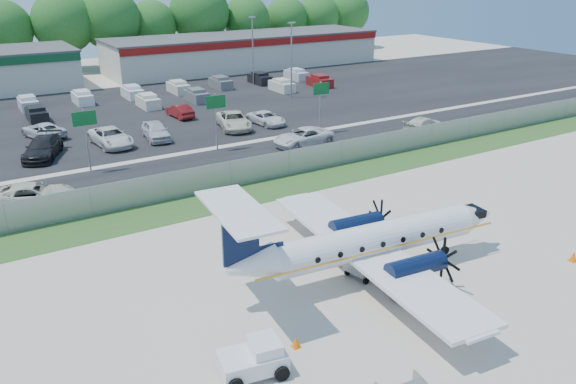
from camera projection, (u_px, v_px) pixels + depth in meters
ground at (346, 267)px, 30.21m from camera, size 170.00×170.00×0.00m
grass_verge at (244, 195)px, 39.73m from camera, size 170.00×4.00×0.02m
access_road at (204, 168)px, 45.28m from camera, size 170.00×8.00×0.02m
parking_lot at (128, 114)px, 61.94m from camera, size 170.00×32.00×0.02m
perimeter_fence at (231, 174)px, 40.94m from camera, size 120.00×0.06×1.99m
building_east at (245, 51)px, 90.99m from camera, size 44.40×12.40×5.24m
sign_left at (85, 127)px, 43.18m from camera, size 1.80×0.26×5.00m
sign_mid at (216, 110)px, 48.50m from camera, size 1.80×0.26×5.00m
sign_right at (321, 96)px, 53.82m from camera, size 1.80×0.26×5.00m
light_pole_ne at (291, 55)px, 68.10m from camera, size 0.90×0.35×9.09m
light_pole_se at (253, 46)px, 76.03m from camera, size 0.90×0.35×9.09m
tree_line at (65, 70)px, 88.92m from camera, size 112.00×6.00×14.00m
aircraft at (369, 241)px, 28.70m from camera, size 16.59×16.34×5.11m
pushback_tug at (255, 358)px, 22.07m from camera, size 2.82×2.25×1.40m
baggage_cart_near at (367, 265)px, 29.27m from camera, size 2.48×1.79×1.18m
cone_nose at (573, 257)px, 30.69m from camera, size 0.42×0.42×0.59m
cone_port_wing at (296, 342)px, 23.71m from camera, size 0.36×0.36×0.52m
cone_starboard_wing at (254, 227)px, 34.33m from camera, size 0.38×0.38×0.54m
road_car_west at (35, 206)px, 37.96m from camera, size 6.18×4.26×1.57m
road_car_mid at (303, 145)px, 51.04m from camera, size 5.82×2.92×1.58m
road_car_east at (423, 132)px, 55.20m from camera, size 5.45×3.26×1.48m
parked_car_a at (44, 157)px, 47.76m from camera, size 4.52×6.31×1.70m
parked_car_b at (112, 146)px, 50.99m from camera, size 3.21×6.01×1.61m
parked_car_c at (157, 139)px, 52.86m from camera, size 2.51×5.16×1.70m
parked_car_d at (234, 129)px, 56.43m from camera, size 4.08×6.46×1.66m
parked_car_e at (266, 124)px, 57.90m from camera, size 2.78×5.00×1.32m
parked_car_f at (44, 138)px, 53.40m from camera, size 4.00×5.70×1.45m
parked_car_g at (180, 117)px, 60.65m from camera, size 1.84×4.45×1.43m
far_parking_rows at (115, 106)px, 65.91m from camera, size 56.00×10.00×1.60m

